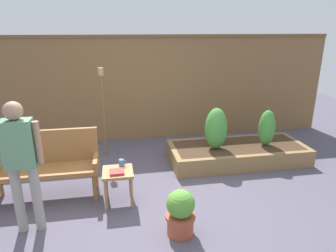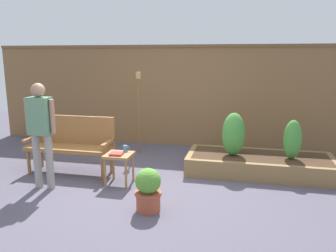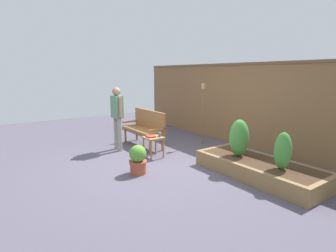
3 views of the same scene
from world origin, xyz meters
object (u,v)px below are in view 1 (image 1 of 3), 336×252
shrub_far_corner (267,128)px  potted_boxwood (181,212)px  tiki_torch (102,97)px  person_by_bench (21,157)px  book_on_table (117,172)px  cup_on_table (122,163)px  garden_bench (45,160)px  side_table (118,176)px  shrub_near_bench (216,129)px

shrub_far_corner → potted_boxwood: bearing=-138.3°
tiki_torch → person_by_bench: tiki_torch is taller
person_by_bench → book_on_table: bearing=17.8°
cup_on_table → potted_boxwood: (0.62, -0.91, -0.24)m
book_on_table → garden_bench: bearing=152.2°
potted_boxwood → book_on_table: bearing=134.2°
book_on_table → shrub_far_corner: shrub_far_corner is taller
side_table → garden_bench: bearing=158.6°
side_table → tiki_torch: bearing=97.0°
side_table → shrub_near_bench: 1.92m
side_table → cup_on_table: 0.20m
cup_on_table → person_by_bench: bearing=-154.3°
book_on_table → shrub_near_bench: shrub_near_bench is taller
book_on_table → tiki_torch: 1.86m
side_table → shrub_far_corner: bearing=19.5°
cup_on_table → tiki_torch: 1.68m
side_table → tiki_torch: size_ratio=0.29×
potted_boxwood → person_by_bench: person_by_bench is taller
shrub_near_bench → tiki_torch: size_ratio=0.44×
tiki_torch → person_by_bench: bearing=-111.7°
side_table → person_by_bench: size_ratio=0.31×
potted_boxwood → shrub_near_bench: 2.00m
potted_boxwood → tiki_torch: 2.75m
garden_bench → book_on_table: (0.97, -0.45, -0.05)m
tiki_torch → person_by_bench: 2.24m
garden_bench → tiki_torch: (0.78, 1.29, 0.58)m
potted_boxwood → cup_on_table: bearing=124.4°
cup_on_table → person_by_bench: (-1.09, -0.52, 0.40)m
book_on_table → shrub_near_bench: size_ratio=0.26×
garden_bench → potted_boxwood: 2.05m
person_by_bench → garden_bench: bearing=86.5°
cup_on_table → shrub_near_bench: (1.61, 0.79, 0.13)m
garden_bench → side_table: 1.07m
cup_on_table → potted_boxwood: size_ratio=0.20×
cup_on_table → book_on_table: size_ratio=0.59×
side_table → tiki_torch: 1.84m
side_table → shrub_far_corner: (2.60, 0.92, 0.22)m
garden_bench → tiki_torch: bearing=58.9°
cup_on_table → tiki_torch: bearing=99.7°
shrub_far_corner → garden_bench: bearing=-171.5°
person_by_bench → tiki_torch: bearing=68.3°
book_on_table → potted_boxwood: bearing=-48.7°
garden_bench → potted_boxwood: garden_bench is taller
side_table → shrub_near_bench: (1.67, 0.92, 0.26)m
shrub_far_corner → tiki_torch: tiki_torch is taller
tiki_torch → garden_bench: bearing=-121.1°
shrub_near_bench → shrub_far_corner: shrub_near_bench is taller
garden_bench → cup_on_table: 1.07m
shrub_near_bench → shrub_far_corner: size_ratio=1.13×
side_table → person_by_bench: bearing=-159.1°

